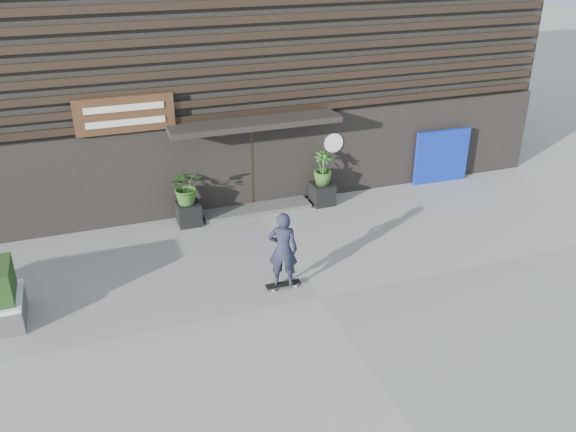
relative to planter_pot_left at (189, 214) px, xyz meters
name	(u,v)px	position (x,y,z in m)	size (l,w,h in m)	color
ground	(319,298)	(1.90, -4.40, -0.30)	(80.00, 80.00, 0.00)	gray
entrance_step	(256,208)	(1.90, 0.20, -0.24)	(3.00, 0.80, 0.12)	#494947
planter_pot_left	(189,214)	(0.00, 0.00, 0.00)	(0.60, 0.60, 0.60)	black
bamboo_left	(187,186)	(0.00, 0.00, 0.78)	(0.86, 0.75, 0.96)	#2D591E
planter_pot_right	(322,194)	(3.80, 0.00, 0.00)	(0.60, 0.60, 0.60)	black
bamboo_right	(323,168)	(3.80, 0.00, 0.78)	(0.54, 0.54, 0.96)	#2D591E
blue_tarp	(441,156)	(7.81, 0.30, 0.52)	(1.75, 0.12, 1.64)	#0C23A1
building	(205,32)	(1.90, 5.56, 3.69)	(18.00, 11.00, 8.00)	black
skateboarder	(283,250)	(1.32, -3.76, 0.65)	(0.78, 0.63, 1.81)	black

